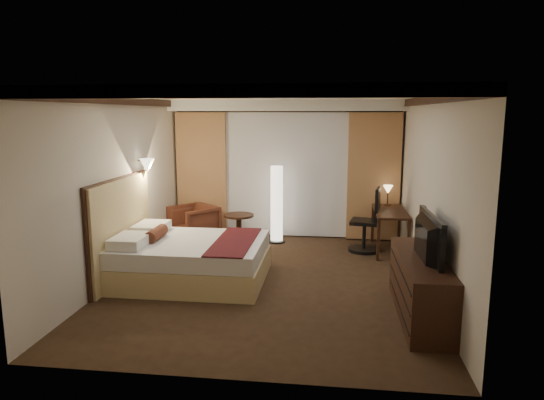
# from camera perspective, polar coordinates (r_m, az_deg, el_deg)

# --- Properties ---
(floor) EXTENTS (4.50, 5.50, 0.01)m
(floor) POSITION_cam_1_polar(r_m,az_deg,el_deg) (7.31, -0.39, -9.46)
(floor) COLOR #301F12
(floor) RESTS_ON ground
(ceiling) EXTENTS (4.50, 5.50, 0.01)m
(ceiling) POSITION_cam_1_polar(r_m,az_deg,el_deg) (6.89, -0.42, 12.19)
(ceiling) COLOR white
(ceiling) RESTS_ON back_wall
(back_wall) EXTENTS (4.50, 0.02, 2.70)m
(back_wall) POSITION_cam_1_polar(r_m,az_deg,el_deg) (9.68, 1.73, 3.59)
(back_wall) COLOR beige
(back_wall) RESTS_ON floor
(left_wall) EXTENTS (0.02, 5.50, 2.70)m
(left_wall) POSITION_cam_1_polar(r_m,az_deg,el_deg) (7.60, -17.47, 1.33)
(left_wall) COLOR beige
(left_wall) RESTS_ON floor
(right_wall) EXTENTS (0.02, 5.50, 2.70)m
(right_wall) POSITION_cam_1_polar(r_m,az_deg,el_deg) (7.05, 18.05, 0.63)
(right_wall) COLOR beige
(right_wall) RESTS_ON floor
(crown_molding) EXTENTS (4.50, 5.50, 0.12)m
(crown_molding) POSITION_cam_1_polar(r_m,az_deg,el_deg) (6.89, -0.42, 11.70)
(crown_molding) COLOR black
(crown_molding) RESTS_ON ceiling
(soffit) EXTENTS (4.50, 0.50, 0.20)m
(soffit) POSITION_cam_1_polar(r_m,az_deg,el_deg) (9.37, 1.62, 11.03)
(soffit) COLOR white
(soffit) RESTS_ON ceiling
(curtain_sheer) EXTENTS (2.48, 0.04, 2.45)m
(curtain_sheer) POSITION_cam_1_polar(r_m,az_deg,el_deg) (9.62, 1.68, 2.95)
(curtain_sheer) COLOR silver
(curtain_sheer) RESTS_ON back_wall
(curtain_left_drape) EXTENTS (1.00, 0.14, 2.45)m
(curtain_left_drape) POSITION_cam_1_polar(r_m,az_deg,el_deg) (9.87, -8.24, 3.03)
(curtain_left_drape) COLOR #B18051
(curtain_left_drape) RESTS_ON back_wall
(curtain_right_drape) EXTENTS (1.00, 0.14, 2.45)m
(curtain_right_drape) POSITION_cam_1_polar(r_m,az_deg,el_deg) (9.55, 11.87, 2.68)
(curtain_right_drape) COLOR #B18051
(curtain_right_drape) RESTS_ON back_wall
(wall_sconce) EXTENTS (0.24, 0.24, 0.24)m
(wall_sconce) POSITION_cam_1_polar(r_m,az_deg,el_deg) (8.16, -14.47, 3.96)
(wall_sconce) COLOR white
(wall_sconce) RESTS_ON left_wall
(bed) EXTENTS (2.13, 1.66, 0.62)m
(bed) POSITION_cam_1_polar(r_m,az_deg,el_deg) (7.34, -9.33, -6.97)
(bed) COLOR white
(bed) RESTS_ON floor
(headboard) EXTENTS (0.12, 1.96, 1.50)m
(headboard) POSITION_cam_1_polar(r_m,az_deg,el_deg) (7.59, -17.24, -3.29)
(headboard) COLOR tan
(headboard) RESTS_ON floor
(armchair) EXTENTS (1.05, 1.05, 0.79)m
(armchair) POSITION_cam_1_polar(r_m,az_deg,el_deg) (9.45, -9.22, -2.57)
(armchair) COLOR #502318
(armchair) RESTS_ON floor
(side_table) EXTENTS (0.56, 0.56, 0.61)m
(side_table) POSITION_cam_1_polar(r_m,az_deg,el_deg) (9.05, -3.90, -3.60)
(side_table) COLOR black
(side_table) RESTS_ON floor
(floor_lamp) EXTENTS (0.31, 0.31, 1.49)m
(floor_lamp) POSITION_cam_1_polar(r_m,az_deg,el_deg) (9.25, 0.55, -0.50)
(floor_lamp) COLOR white
(floor_lamp) RESTS_ON floor
(desk) EXTENTS (0.55, 1.30, 0.75)m
(desk) POSITION_cam_1_polar(r_m,az_deg,el_deg) (8.97, 13.65, -3.56)
(desk) COLOR black
(desk) RESTS_ON floor
(desk_lamp) EXTENTS (0.18, 0.18, 0.34)m
(desk_lamp) POSITION_cam_1_polar(r_m,az_deg,el_deg) (9.35, 13.45, 0.42)
(desk_lamp) COLOR #FFD899
(desk_lamp) RESTS_ON desk
(office_chair) EXTENTS (0.66, 0.66, 1.17)m
(office_chair) POSITION_cam_1_polar(r_m,az_deg,el_deg) (8.83, 10.84, -2.26)
(office_chair) COLOR black
(office_chair) RESTS_ON floor
(dresser) EXTENTS (0.50, 1.92, 0.75)m
(dresser) POSITION_cam_1_polar(r_m,az_deg,el_deg) (6.26, 17.04, -9.72)
(dresser) COLOR black
(dresser) RESTS_ON floor
(television) EXTENTS (0.71, 1.20, 0.16)m
(television) POSITION_cam_1_polar(r_m,az_deg,el_deg) (6.05, 17.10, -3.35)
(television) COLOR black
(television) RESTS_ON dresser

